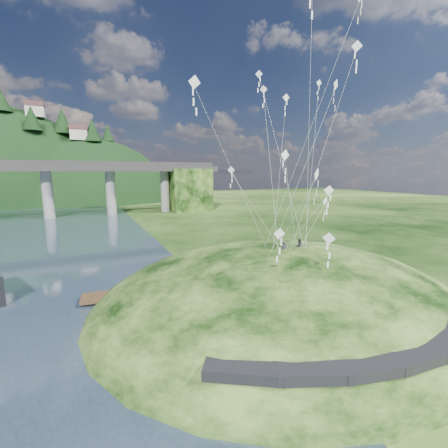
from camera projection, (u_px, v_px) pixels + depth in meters
name	position (u px, v px, depth m)	size (l,w,h in m)	color
ground	(211.00, 327.00, 23.45)	(320.00, 320.00, 0.00)	black
grass_hill	(279.00, 314.00, 28.86)	(36.00, 32.00, 13.00)	black
footpath	(392.00, 344.00, 17.56)	(22.29, 5.84, 0.83)	black
wooden_dock	(157.00, 290.00, 29.70)	(14.05, 3.93, 0.99)	#3B2718
kite_flyers	(295.00, 239.00, 28.33)	(2.77, 0.96, 1.53)	#292C37
kite_swarm	(294.00, 122.00, 25.68)	(18.88, 17.35, 18.33)	white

